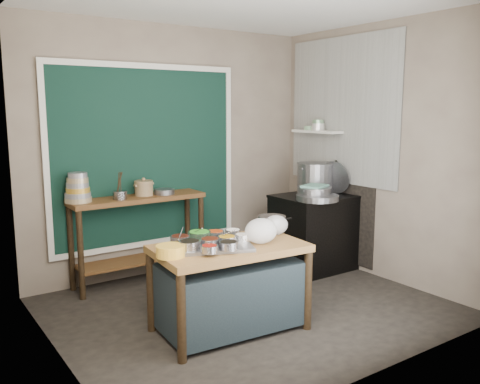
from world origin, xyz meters
TOP-DOWN VIEW (x-y plane):
  - floor at (0.00, 0.00)m, footprint 3.50×3.00m
  - back_wall at (0.00, 1.51)m, footprint 3.50×0.02m
  - left_wall at (-1.76, 0.00)m, footprint 0.02×3.00m
  - right_wall at (1.76, 0.00)m, footprint 0.02×3.00m
  - curtain_panel at (-0.35, 1.47)m, footprint 2.10×0.02m
  - curtain_frame at (-0.35, 1.46)m, footprint 2.22×0.03m
  - tile_panel at (1.74, 0.55)m, footprint 0.02×1.70m
  - soot_patch at (1.74, 0.65)m, footprint 0.01×1.30m
  - wall_shelf at (1.63, 0.85)m, footprint 0.22×0.70m
  - prep_table at (-0.42, -0.30)m, footprint 1.30×0.82m
  - back_counter at (-0.55, 1.28)m, footprint 1.45×0.40m
  - stove_block at (1.35, 0.55)m, footprint 0.90×0.68m
  - stove_top at (1.35, 0.55)m, footprint 0.92×0.69m
  - condiment_tray at (-0.57, -0.28)m, footprint 0.74×0.65m
  - condiment_bowls at (-0.59, -0.26)m, footprint 0.66×0.54m
  - yellow_basin at (-0.98, -0.32)m, footprint 0.30×0.30m
  - saucepan at (0.17, -0.12)m, footprint 0.30×0.30m
  - plastic_bag_a at (-0.17, -0.41)m, footprint 0.34×0.30m
  - plastic_bag_b at (0.12, -0.24)m, footprint 0.25×0.21m
  - bowl_stack at (-1.18, 1.30)m, footprint 0.27×0.27m
  - utensil_cup at (-0.77, 1.22)m, footprint 0.18×0.18m
  - ceramic_crock at (-0.47, 1.29)m, footprint 0.26×0.26m
  - wide_bowl at (-0.25, 1.25)m, footprint 0.22×0.22m
  - stock_pot at (1.47, 0.70)m, footprint 0.47×0.47m
  - pot_lid at (1.60, 0.51)m, footprint 0.20×0.41m
  - steamer at (1.19, 0.41)m, footprint 0.44×0.44m
  - green_cloth at (1.19, 0.41)m, footprint 0.35×0.31m
  - shallow_pan at (1.14, 0.30)m, footprint 0.59×0.59m
  - shelf_bowl_stack at (1.63, 0.83)m, footprint 0.16×0.16m
  - shelf_bowl_green at (1.63, 0.99)m, footprint 0.17×0.17m

SIDE VIEW (x-z plane):
  - floor at x=0.00m, z-range -0.02..0.00m
  - prep_table at x=-0.42m, z-range 0.00..0.75m
  - stove_block at x=1.35m, z-range 0.00..0.85m
  - back_counter at x=-0.55m, z-range 0.00..0.95m
  - soot_patch at x=1.74m, z-range 0.05..1.35m
  - condiment_tray at x=-0.57m, z-range 0.75..0.78m
  - yellow_basin at x=-0.98m, z-range 0.75..0.84m
  - condiment_bowls at x=-0.59m, z-range 0.77..0.85m
  - saucepan at x=0.17m, z-range 0.75..0.89m
  - plastic_bag_b at x=0.12m, z-range 0.75..0.93m
  - plastic_bag_a at x=-0.17m, z-range 0.75..0.97m
  - stove_top at x=1.35m, z-range 0.85..0.88m
  - shallow_pan at x=1.14m, z-range 0.88..0.94m
  - steamer at x=1.19m, z-range 0.88..1.01m
  - wide_bowl at x=-0.25m, z-range 0.95..1.01m
  - utensil_cup at x=-0.77m, z-range 0.95..1.04m
  - ceramic_crock at x=-0.47m, z-range 0.95..1.09m
  - green_cloth at x=1.19m, z-range 1.01..1.03m
  - stock_pot at x=1.47m, z-range 0.88..1.24m
  - pot_lid at x=1.60m, z-range 0.88..1.27m
  - bowl_stack at x=-1.18m, z-range 0.93..1.23m
  - curtain_panel at x=-0.35m, z-range 0.40..2.30m
  - curtain_frame at x=-0.35m, z-range 0.34..2.36m
  - back_wall at x=0.00m, z-range 0.00..2.80m
  - left_wall at x=-1.76m, z-range 0.00..2.80m
  - right_wall at x=1.76m, z-range 0.00..2.80m
  - wall_shelf at x=1.63m, z-range 1.59..1.61m
  - shelf_bowl_green at x=1.63m, z-range 1.61..1.66m
  - shelf_bowl_stack at x=1.63m, z-range 1.61..1.74m
  - tile_panel at x=1.74m, z-range 1.00..2.70m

